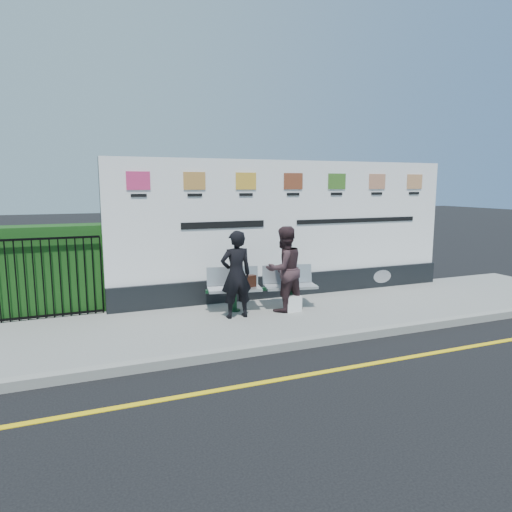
{
  "coord_description": "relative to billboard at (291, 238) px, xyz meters",
  "views": [
    {
      "loc": [
        -3.99,
        -5.25,
        2.58
      ],
      "look_at": [
        -0.8,
        2.71,
        1.25
      ],
      "focal_mm": 32.0,
      "sensor_mm": 36.0,
      "label": 1
    }
  ],
  "objects": [
    {
      "name": "hedge",
      "position": [
        -5.08,
        0.45,
        -0.45
      ],
      "size": [
        2.35,
        0.7,
        1.7
      ],
      "primitive_type": "cube",
      "color": "#184514",
      "rests_on": "pavement"
    },
    {
      "name": "carrier_bag_white",
      "position": [
        -0.57,
        -1.27,
        -1.15
      ],
      "size": [
        0.31,
        0.19,
        0.31
      ],
      "primitive_type": "cube",
      "color": "white",
      "rests_on": "pavement"
    },
    {
      "name": "woman_left",
      "position": [
        -1.74,
        -1.25,
        -0.48
      ],
      "size": [
        0.61,
        0.4,
        1.64
      ],
      "primitive_type": "imported",
      "rotation": [
        0.0,
        0.0,
        3.16
      ],
      "color": "black",
      "rests_on": "pavement"
    },
    {
      "name": "railing",
      "position": [
        -5.08,
        -0.0,
        -0.53
      ],
      "size": [
        2.05,
        0.06,
        1.54
      ],
      "primitive_type": null,
      "color": "black",
      "rests_on": "pavement"
    },
    {
      "name": "yellow_line",
      "position": [
        -0.5,
        -3.85,
        -1.42
      ],
      "size": [
        14.0,
        0.1,
        0.01
      ],
      "primitive_type": "cube",
      "color": "yellow",
      "rests_on": "ground"
    },
    {
      "name": "woman_right",
      "position": [
        -0.71,
        -1.15,
        -0.46
      ],
      "size": [
        0.94,
        0.8,
        1.68
      ],
      "primitive_type": "imported",
      "rotation": [
        0.0,
        0.0,
        3.37
      ],
      "color": "#372428",
      "rests_on": "pavement"
    },
    {
      "name": "handbag_brown",
      "position": [
        -1.34,
        -0.86,
        -0.72
      ],
      "size": [
        0.32,
        0.21,
        0.23
      ],
      "primitive_type": "cube",
      "rotation": [
        0.0,
        0.0,
        0.29
      ],
      "color": "black",
      "rests_on": "bench"
    },
    {
      "name": "pavement",
      "position": [
        -0.5,
        -1.35,
        -1.36
      ],
      "size": [
        14.0,
        3.0,
        0.12
      ],
      "primitive_type": "cube",
      "color": "gray",
      "rests_on": "ground"
    },
    {
      "name": "bench",
      "position": [
        -1.06,
        -0.91,
        -1.07
      ],
      "size": [
        2.25,
        0.95,
        0.47
      ],
      "primitive_type": null,
      "rotation": [
        0.0,
        0.0,
        -0.18
      ],
      "color": "#ADB2B7",
      "rests_on": "pavement"
    },
    {
      "name": "billboard",
      "position": [
        0.0,
        0.0,
        0.0
      ],
      "size": [
        8.0,
        0.3,
        3.0
      ],
      "color": "black",
      "rests_on": "pavement"
    },
    {
      "name": "ground",
      "position": [
        -0.5,
        -3.85,
        -1.42
      ],
      "size": [
        80.0,
        80.0,
        0.0
      ],
      "primitive_type": "plane",
      "color": "black"
    },
    {
      "name": "kerb",
      "position": [
        -0.5,
        -2.85,
        -1.35
      ],
      "size": [
        14.0,
        0.18,
        0.14
      ],
      "primitive_type": "cube",
      "color": "gray",
      "rests_on": "ground"
    }
  ]
}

